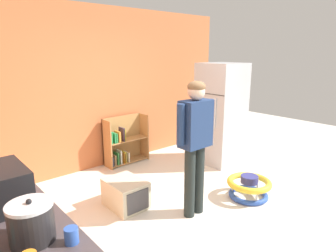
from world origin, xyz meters
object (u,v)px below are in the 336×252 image
bookshelf (123,143)px  blue_cup (71,236)px  crock_pot (31,222)px  standing_person (195,137)px  baby_walker (249,187)px  pet_carrier (126,194)px  refrigerator (221,114)px

bookshelf → blue_cup: 3.61m
crock_pot → standing_person: bearing=17.3°
bookshelf → baby_walker: size_ratio=1.41×
standing_person → pet_carrier: (-0.54, 0.70, -0.81)m
baby_walker → bookshelf: bearing=104.3°
baby_walker → crock_pot: bearing=-171.8°
standing_person → crock_pot: (-2.02, -0.63, 0.03)m
bookshelf → blue_cup: bearing=-127.2°
standing_person → pet_carrier: 1.20m
bookshelf → pet_carrier: 1.59m
baby_walker → pet_carrier: 1.68m
pet_carrier → blue_cup: blue_cup is taller
refrigerator → bookshelf: bearing=141.5°
refrigerator → bookshelf: size_ratio=2.09×
pet_carrier → bookshelf: bearing=58.1°
standing_person → crock_pot: size_ratio=6.25×
standing_person → crock_pot: standing_person is taller
standing_person → refrigerator: bearing=29.8°
standing_person → bookshelf: bearing=81.7°
baby_walker → blue_cup: size_ratio=6.36×
standing_person → baby_walker: bearing=-13.7°
baby_walker → crock_pot: crock_pot is taller
bookshelf → pet_carrier: bearing=-121.9°
refrigerator → standing_person: size_ratio=1.08×
refrigerator → crock_pot: 4.01m
refrigerator → standing_person: (-1.67, -0.95, 0.10)m
refrigerator → pet_carrier: bearing=-173.5°
bookshelf → crock_pot: (-2.32, -2.67, 0.65)m
refrigerator → crock_pot: refrigerator is taller
refrigerator → bookshelf: 1.83m
blue_cup → standing_person: bearing=23.2°
refrigerator → baby_walker: (-0.79, -1.17, -0.73)m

